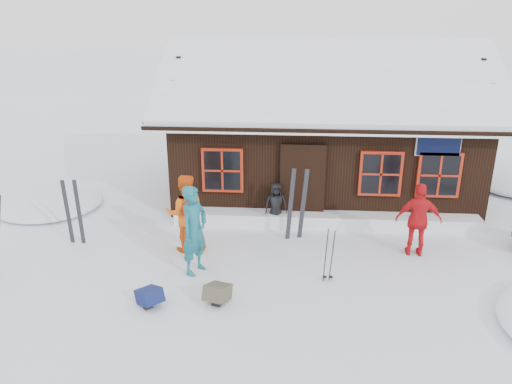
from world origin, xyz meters
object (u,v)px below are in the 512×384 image
Objects in this scene: skier_teal at (194,230)px; skier_crouched at (276,205)px; ski_poles at (329,256)px; backpack_blue at (150,299)px; skier_orange_left at (185,213)px; backpack_olive at (218,295)px; skier_orange_right at (419,220)px.

skier_teal is 1.67× the size of skier_crouched.
skier_crouched is 2.89m from ski_poles.
ski_poles is at bearing -65.92° from skier_teal.
ski_poles is 2.37× the size of backpack_blue.
skier_orange_left reaches higher than backpack_blue.
skier_orange_left is 1.58× the size of skier_crouched.
skier_teal reaches higher than skier_crouched.
skier_crouched is at bearing 17.03° from backpack_blue.
ski_poles is 2.33m from backpack_olive.
ski_poles is (1.14, -2.66, -0.02)m from skier_crouched.
backpack_olive is (1.00, -2.11, -0.75)m from skier_orange_left.
skier_crouched reaches higher than backpack_blue.
skier_crouched is (1.96, 1.49, -0.33)m from skier_orange_left.
backpack_olive is (-2.09, -0.94, -0.40)m from ski_poles.
ski_poles reaches higher than backpack_blue.
skier_orange_right is at bearing -34.53° from skier_crouched.
skier_orange_right is at bearing 32.71° from ski_poles.
skier_teal is at bearing 18.57° from skier_orange_right.
skier_orange_left is 2.43m from backpack_blue.
skier_teal is at bearing 176.28° from ski_poles.
skier_teal is at bearing 21.77° from backpack_blue.
ski_poles is at bearing 38.00° from skier_orange_right.
backpack_olive is at bearing -34.08° from backpack_blue.
skier_orange_right is at bearing -18.63° from backpack_blue.
skier_orange_right is 2.40m from ski_poles.
skier_teal is at bearing -133.23° from skier_crouched.
backpack_olive is (-0.95, -3.60, -0.42)m from skier_crouched.
ski_poles is (2.71, -0.18, -0.40)m from skier_teal.
skier_teal is 1.06× the size of skier_orange_left.
backpack_olive is (-4.10, -2.23, -0.69)m from skier_orange_right.
skier_crouched reaches higher than backpack_olive.
skier_orange_right is 3.23× the size of backpack_olive.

